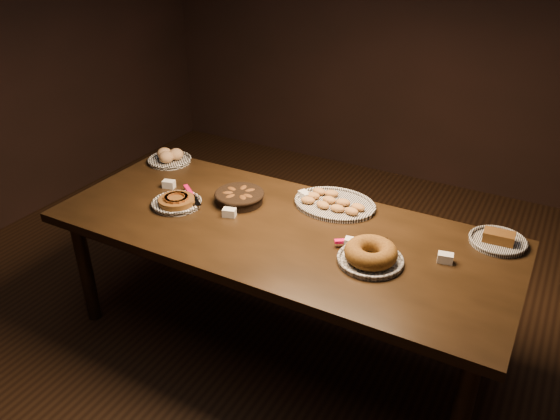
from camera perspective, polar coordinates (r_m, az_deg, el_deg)
The scene contains 9 objects.
ground at distance 3.27m, azimuth -0.12°, elevation -13.14°, with size 5.00×5.00×0.00m, color black.
buffet_table at distance 2.86m, azimuth -0.13°, elevation -3.04°, with size 2.40×1.00×0.75m.
apple_tart_plate at distance 3.07m, azimuth -10.72°, elevation 0.86°, with size 0.29×0.32×0.05m.
madeleine_platter at distance 3.02m, azimuth 5.64°, elevation 0.71°, with size 0.46×0.37×0.05m.
bundt_cake_plate at distance 2.56m, azimuth 9.44°, elevation -4.64°, with size 0.36×0.36×0.10m.
croissant_basket at distance 3.05m, azimuth -4.26°, elevation 1.46°, with size 0.30×0.30×0.07m.
bread_roll_plate at distance 3.62m, azimuth -11.49°, elevation 5.39°, with size 0.28×0.28×0.09m.
loaf_plate at distance 2.88m, azimuth 21.82°, elevation -2.93°, with size 0.28×0.28×0.06m.
tent_cards at distance 2.88m, azimuth 1.32°, elevation -0.64°, with size 1.70×0.44×0.04m.
Camera 1 is at (1.18, -2.12, 2.19)m, focal length 35.00 mm.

